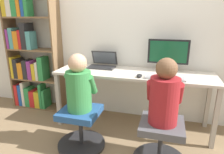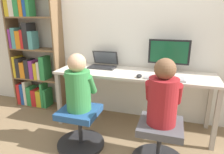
# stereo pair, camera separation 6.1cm
# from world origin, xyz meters

# --- Properties ---
(ground_plane) EXTENTS (14.00, 14.00, 0.00)m
(ground_plane) POSITION_xyz_m (0.00, 0.00, 0.00)
(ground_plane) COLOR #846B4C
(wall_back) EXTENTS (10.00, 0.05, 2.60)m
(wall_back) POSITION_xyz_m (0.00, 0.63, 1.30)
(wall_back) COLOR silver
(wall_back) RESTS_ON ground_plane
(desk) EXTENTS (2.01, 0.56, 0.76)m
(desk) POSITION_xyz_m (0.00, 0.28, 0.68)
(desk) COLOR beige
(desk) RESTS_ON ground_plane
(desktop_monitor) EXTENTS (0.51, 0.18, 0.41)m
(desktop_monitor) POSITION_xyz_m (0.41, 0.44, 0.98)
(desktop_monitor) COLOR black
(desktop_monitor) RESTS_ON desk
(laptop) EXTENTS (0.37, 0.29, 0.22)m
(laptop) POSITION_xyz_m (-0.47, 0.43, 0.81)
(laptop) COLOR #2D2D30
(laptop) RESTS_ON desk
(keyboard) EXTENTS (0.45, 0.15, 0.03)m
(keyboard) POSITION_xyz_m (0.40, 0.11, 0.77)
(keyboard) COLOR #B2B2B7
(keyboard) RESTS_ON desk
(computer_mouse_by_keyboard) EXTENTS (0.07, 0.10, 0.04)m
(computer_mouse_by_keyboard) POSITION_xyz_m (0.10, 0.09, 0.78)
(computer_mouse_by_keyboard) COLOR black
(computer_mouse_by_keyboard) RESTS_ON desk
(office_chair_left) EXTENTS (0.55, 0.55, 0.46)m
(office_chair_left) POSITION_xyz_m (0.41, -0.36, 0.23)
(office_chair_left) COLOR #262628
(office_chair_left) RESTS_ON ground_plane
(office_chair_right) EXTENTS (0.55, 0.55, 0.46)m
(office_chair_right) POSITION_xyz_m (-0.48, -0.33, 0.23)
(office_chair_right) COLOR #262628
(office_chair_right) RESTS_ON ground_plane
(person_at_monitor) EXTENTS (0.34, 0.30, 0.64)m
(person_at_monitor) POSITION_xyz_m (0.41, -0.36, 0.74)
(person_at_monitor) COLOR maroon
(person_at_monitor) RESTS_ON office_chair_left
(person_at_laptop) EXTENTS (0.33, 0.29, 0.62)m
(person_at_laptop) POSITION_xyz_m (-0.48, -0.32, 0.74)
(person_at_laptop) COLOR #388C47
(person_at_laptop) RESTS_ON office_chair_right
(bookshelf) EXTENTS (0.83, 0.28, 1.91)m
(bookshelf) POSITION_xyz_m (-1.68, 0.44, 0.89)
(bookshelf) COLOR brown
(bookshelf) RESTS_ON ground_plane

